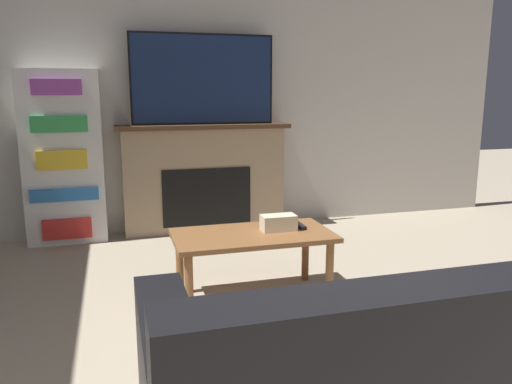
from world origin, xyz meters
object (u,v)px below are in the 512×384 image
(fireplace, at_px, (205,178))
(bookshelf, at_px, (63,158))
(tv, at_px, (203,79))
(coffee_table, at_px, (253,242))

(fireplace, xyz_separation_m, bookshelf, (-1.23, -0.02, 0.23))
(fireplace, relative_size, bookshelf, 1.07)
(tv, relative_size, bookshelf, 0.87)
(coffee_table, bearing_deg, bookshelf, 126.78)
(tv, height_order, bookshelf, tv)
(tv, height_order, coffee_table, tv)
(tv, distance_m, bookshelf, 1.40)
(fireplace, distance_m, coffee_table, 1.67)
(tv, bearing_deg, fireplace, 90.00)
(fireplace, distance_m, tv, 0.90)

